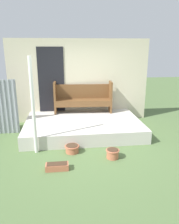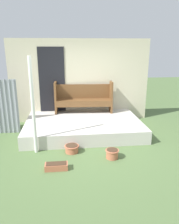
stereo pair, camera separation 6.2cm
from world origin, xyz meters
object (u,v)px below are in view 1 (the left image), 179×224
object	(u,v)px
support_post	(33,107)
bench	(83,97)
flower_pot_left	(72,148)
flower_pot_middle	(113,153)
planter_box_rect	(57,167)

from	to	relation	value
support_post	bench	bearing A→B (deg)	56.74
support_post	flower_pot_left	bearing A→B (deg)	-7.54
support_post	bench	xyz separation A→B (m)	(1.28, 1.95, -0.25)
support_post	flower_pot_middle	bearing A→B (deg)	-16.06
support_post	planter_box_rect	bearing A→B (deg)	-58.92
bench	flower_pot_left	size ratio (longest dim) A/B	5.30
support_post	planter_box_rect	size ratio (longest dim) A/B	4.80
flower_pot_middle	flower_pot_left	bearing A→B (deg)	156.49
bench	planter_box_rect	size ratio (longest dim) A/B	3.97
bench	flower_pot_left	bearing A→B (deg)	-99.19
bench	flower_pot_left	world-z (taller)	bench
flower_pot_left	planter_box_rect	distance (m)	0.78
support_post	flower_pot_left	distance (m)	1.29
support_post	planter_box_rect	xyz separation A→B (m)	(0.49, -0.81, -1.02)
bench	flower_pot_left	distance (m)	2.24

